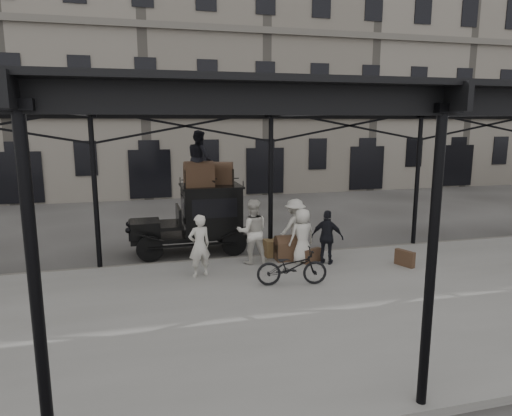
{
  "coord_description": "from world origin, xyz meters",
  "views": [
    {
      "loc": [
        -3.85,
        -11.0,
        4.19
      ],
      "look_at": [
        -0.56,
        1.6,
        1.7
      ],
      "focal_mm": 32.0,
      "sensor_mm": 36.0,
      "label": 1
    }
  ],
  "objects_px": {
    "taxi": "(201,215)",
    "steamer_trunk_roof_near": "(199,176)",
    "bicycle": "(292,267)",
    "porter_left": "(199,246)",
    "porter_official": "(327,237)",
    "steamer_trunk_platform": "(289,249)"
  },
  "relations": [
    {
      "from": "bicycle",
      "to": "taxi",
      "type": "bearing_deg",
      "value": 31.93
    },
    {
      "from": "porter_official",
      "to": "steamer_trunk_roof_near",
      "type": "bearing_deg",
      "value": -1.42
    },
    {
      "from": "steamer_trunk_roof_near",
      "to": "porter_left",
      "type": "bearing_deg",
      "value": -100.99
    },
    {
      "from": "steamer_trunk_roof_near",
      "to": "bicycle",
      "type": "bearing_deg",
      "value": -67.73
    },
    {
      "from": "bicycle",
      "to": "steamer_trunk_roof_near",
      "type": "xyz_separation_m",
      "value": [
        -1.77,
        3.79,
        1.9
      ]
    },
    {
      "from": "porter_left",
      "to": "bicycle",
      "type": "xyz_separation_m",
      "value": [
        2.14,
        -1.23,
        -0.37
      ]
    },
    {
      "from": "porter_official",
      "to": "bicycle",
      "type": "relative_size",
      "value": 0.89
    },
    {
      "from": "bicycle",
      "to": "steamer_trunk_platform",
      "type": "height_order",
      "value": "bicycle"
    },
    {
      "from": "porter_official",
      "to": "steamer_trunk_platform",
      "type": "relative_size",
      "value": 1.85
    },
    {
      "from": "bicycle",
      "to": "porter_left",
      "type": "bearing_deg",
      "value": 69.19
    },
    {
      "from": "taxi",
      "to": "bicycle",
      "type": "distance_m",
      "value": 4.41
    },
    {
      "from": "steamer_trunk_roof_near",
      "to": "steamer_trunk_platform",
      "type": "distance_m",
      "value": 3.61
    },
    {
      "from": "porter_left",
      "to": "taxi",
      "type": "bearing_deg",
      "value": -114.68
    },
    {
      "from": "taxi",
      "to": "porter_left",
      "type": "height_order",
      "value": "taxi"
    },
    {
      "from": "bicycle",
      "to": "steamer_trunk_roof_near",
      "type": "height_order",
      "value": "steamer_trunk_roof_near"
    },
    {
      "from": "bicycle",
      "to": "steamer_trunk_roof_near",
      "type": "distance_m",
      "value": 4.59
    },
    {
      "from": "steamer_trunk_roof_near",
      "to": "taxi",
      "type": "bearing_deg",
      "value": 69.13
    },
    {
      "from": "porter_left",
      "to": "bicycle",
      "type": "height_order",
      "value": "porter_left"
    },
    {
      "from": "porter_official",
      "to": "steamer_trunk_platform",
      "type": "distance_m",
      "value": 1.22
    },
    {
      "from": "taxi",
      "to": "bicycle",
      "type": "relative_size",
      "value": 2.07
    },
    {
      "from": "taxi",
      "to": "steamer_trunk_roof_near",
      "type": "height_order",
      "value": "steamer_trunk_roof_near"
    },
    {
      "from": "porter_official",
      "to": "bicycle",
      "type": "bearing_deg",
      "value": 76.47
    }
  ]
}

